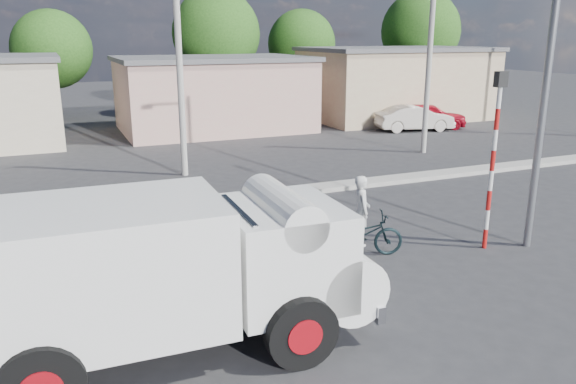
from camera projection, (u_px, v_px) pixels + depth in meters
name	position (u px, v px, depth m)	size (l,w,h in m)	color
ground_plane	(413.00, 294.00, 11.59)	(120.00, 120.00, 0.00)	#2C2C2F
median	(272.00, 194.00, 18.66)	(40.00, 0.80, 0.16)	#99968E
truck	(179.00, 268.00, 9.14)	(6.61, 2.81, 2.70)	black
bicycle	(361.00, 234.00, 13.50)	(0.72, 2.06, 1.08)	black
cyclist	(361.00, 222.00, 13.41)	(0.62, 0.41, 1.70)	silver
car_cream	(415.00, 118.00, 31.24)	(1.49, 4.27, 1.41)	beige
car_red	(429.00, 116.00, 32.15)	(1.69, 4.20, 1.43)	#B70C20
traffic_pole	(494.00, 146.00, 13.42)	(0.28, 0.18, 4.36)	red
streetlight	(546.00, 44.00, 12.87)	(2.34, 0.22, 9.00)	slate
building_row	(197.00, 92.00, 30.93)	(37.80, 7.30, 4.44)	beige
tree_row	(211.00, 38.00, 36.87)	(43.62, 7.43, 8.42)	#38281E
utility_poles	(310.00, 64.00, 22.35)	(35.40, 0.24, 8.00)	#99968E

